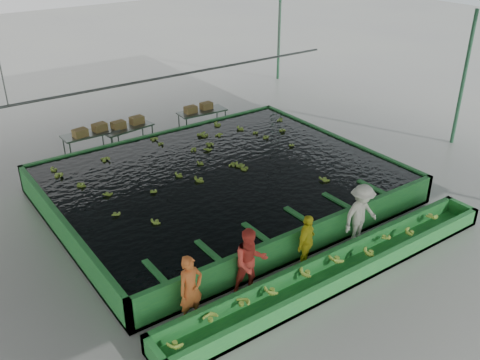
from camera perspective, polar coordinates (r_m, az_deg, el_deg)
ground at (r=15.72m, az=1.06°, el=-3.93°), size 80.00×80.00×0.00m
shed_roof at (r=13.84m, az=1.24°, el=14.14°), size 20.00×22.00×0.04m
shed_posts at (r=14.60m, az=1.14°, el=4.53°), size 20.00×22.00×5.00m
flotation_tank at (r=16.58m, az=-2.00°, el=-0.42°), size 10.00×8.00×0.90m
tank_water at (r=16.40m, az=-2.02°, el=0.82°), size 9.70×7.70×0.00m
sorting_trough at (r=13.35m, az=10.38°, el=-9.41°), size 10.00×1.00×0.50m
cableway_rail at (r=18.47m, az=-8.25°, el=10.75°), size 0.08×0.08×14.00m
rail_hanger_left at (r=16.63m, az=-24.11°, el=10.48°), size 0.04×0.04×2.00m
rail_hanger_right at (r=20.92m, az=4.20°, el=15.66°), size 0.04×0.04×2.00m
worker_a at (r=11.69m, az=-5.28°, el=-11.53°), size 0.63×0.44×1.63m
worker_b at (r=12.35m, az=1.12°, el=-8.76°), size 0.98×0.86×1.72m
worker_c at (r=13.33m, az=7.10°, el=-6.60°), size 0.95×0.70×1.49m
worker_d at (r=14.44m, az=12.78°, el=-3.65°), size 1.14×0.67×1.75m
packing_table_left at (r=20.13m, az=-15.55°, el=3.69°), size 2.00×0.81×0.91m
packing_table_mid at (r=20.40m, az=-11.82°, el=4.38°), size 2.01×1.04×0.87m
packing_table_right at (r=21.67m, az=-4.03°, el=6.27°), size 1.99×0.89×0.89m
box_stack_left at (r=19.88m, az=-15.66°, el=4.80°), size 1.31×0.56×0.27m
box_stack_mid at (r=20.36m, az=-11.85°, el=5.66°), size 1.30×0.49×0.27m
box_stack_right at (r=21.53m, az=-4.43°, el=7.38°), size 1.23×0.38×0.26m
floating_bananas at (r=17.01m, az=-3.51°, el=1.79°), size 8.77×5.98×0.12m
trough_bananas at (r=13.26m, az=10.44°, el=-8.89°), size 8.73×0.58×0.12m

